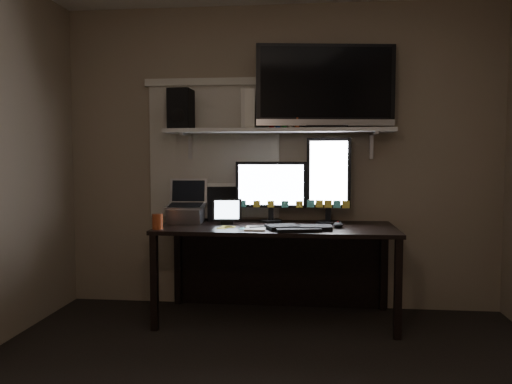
# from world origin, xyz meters

# --- Properties ---
(back_wall) EXTENTS (3.60, 0.00, 3.60)m
(back_wall) POSITION_xyz_m (0.00, 1.80, 1.25)
(back_wall) COLOR #7B6D58
(back_wall) RESTS_ON floor
(window_blinds) EXTENTS (1.10, 0.02, 1.10)m
(window_blinds) POSITION_xyz_m (-0.55, 1.79, 1.30)
(window_blinds) COLOR beige
(window_blinds) RESTS_ON back_wall
(desk) EXTENTS (1.80, 0.75, 0.73)m
(desk) POSITION_xyz_m (0.00, 1.55, 0.55)
(desk) COLOR black
(desk) RESTS_ON floor
(wall_shelf) EXTENTS (1.80, 0.35, 0.03)m
(wall_shelf) POSITION_xyz_m (0.00, 1.62, 1.46)
(wall_shelf) COLOR beige
(wall_shelf) RESTS_ON back_wall
(monitor_landscape) EXTENTS (0.57, 0.07, 0.50)m
(monitor_landscape) POSITION_xyz_m (-0.06, 1.65, 0.98)
(monitor_landscape) COLOR black
(monitor_landscape) RESTS_ON desk
(monitor_portrait) EXTENTS (0.35, 0.11, 0.69)m
(monitor_portrait) POSITION_xyz_m (0.40, 1.61, 1.08)
(monitor_portrait) COLOR black
(monitor_portrait) RESTS_ON desk
(keyboard) EXTENTS (0.51, 0.29, 0.03)m
(keyboard) POSITION_xyz_m (0.18, 1.26, 0.74)
(keyboard) COLOR black
(keyboard) RESTS_ON desk
(mouse) EXTENTS (0.08, 0.12, 0.04)m
(mouse) POSITION_xyz_m (0.46, 1.37, 0.75)
(mouse) COLOR black
(mouse) RESTS_ON desk
(notepad) EXTENTS (0.15, 0.21, 0.01)m
(notepad) POSITION_xyz_m (-0.14, 1.22, 0.74)
(notepad) COLOR white
(notepad) RESTS_ON desk
(tablet) EXTENTS (0.24, 0.12, 0.20)m
(tablet) POSITION_xyz_m (-0.39, 1.49, 0.83)
(tablet) COLOR black
(tablet) RESTS_ON desk
(file_sorter) EXTENTS (0.26, 0.17, 0.30)m
(file_sorter) POSITION_xyz_m (-0.47, 1.71, 0.88)
(file_sorter) COLOR black
(file_sorter) RESTS_ON desk
(laptop) EXTENTS (0.31, 0.26, 0.34)m
(laptop) POSITION_xyz_m (-0.73, 1.51, 0.90)
(laptop) COLOR #A5A5AA
(laptop) RESTS_ON desk
(cup) EXTENTS (0.09, 0.09, 0.11)m
(cup) POSITION_xyz_m (-0.85, 1.16, 0.79)
(cup) COLOR maroon
(cup) RESTS_ON desk
(sticky_notes) EXTENTS (0.37, 0.31, 0.00)m
(sticky_notes) POSITION_xyz_m (-0.25, 1.33, 0.73)
(sticky_notes) COLOR gold
(sticky_notes) RESTS_ON desk
(tv) EXTENTS (1.10, 0.34, 0.65)m
(tv) POSITION_xyz_m (0.37, 1.62, 1.81)
(tv) COLOR black
(tv) RESTS_ON wall_shelf
(game_console) EXTENTS (0.13, 0.27, 0.31)m
(game_console) POSITION_xyz_m (-0.24, 1.65, 1.63)
(game_console) COLOR #B9B6A7
(game_console) RESTS_ON wall_shelf
(speaker) EXTENTS (0.18, 0.22, 0.32)m
(speaker) POSITION_xyz_m (-0.78, 1.61, 1.64)
(speaker) COLOR black
(speaker) RESTS_ON wall_shelf
(bottles) EXTENTS (0.24, 0.12, 0.15)m
(bottles) POSITION_xyz_m (0.05, 1.57, 1.55)
(bottles) COLOR #A50F0C
(bottles) RESTS_ON wall_shelf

